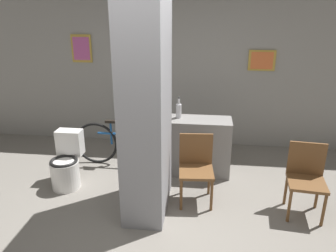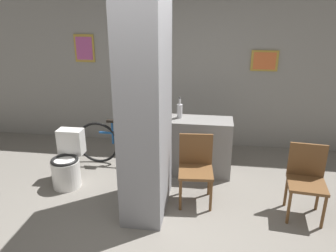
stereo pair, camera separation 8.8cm
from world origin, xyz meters
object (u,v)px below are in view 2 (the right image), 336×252
(chair_near_pillar, at_px, (196,166))
(bicycle, at_px, (129,144))
(bottle_tall, at_px, (180,110))
(toilet, at_px, (67,163))
(chair_by_doorway, at_px, (306,178))

(chair_near_pillar, distance_m, bicycle, 1.41)
(chair_near_pillar, height_order, bottle_tall, bottle_tall)
(chair_near_pillar, height_order, bicycle, chair_near_pillar)
(bicycle, distance_m, bottle_tall, 1.02)
(toilet, bearing_deg, bottle_tall, 22.85)
(chair_by_doorway, height_order, bottle_tall, bottle_tall)
(chair_by_doorway, xyz_separation_m, bottle_tall, (-1.62, 0.91, 0.48))
(chair_near_pillar, bearing_deg, bottle_tall, 105.93)
(toilet, distance_m, chair_near_pillar, 1.83)
(toilet, height_order, chair_near_pillar, chair_near_pillar)
(chair_by_doorway, relative_size, bottle_tall, 2.74)
(chair_by_doorway, height_order, bicycle, chair_by_doorway)
(toilet, relative_size, bottle_tall, 2.37)
(chair_near_pillar, relative_size, bottle_tall, 2.74)
(toilet, relative_size, chair_near_pillar, 0.87)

